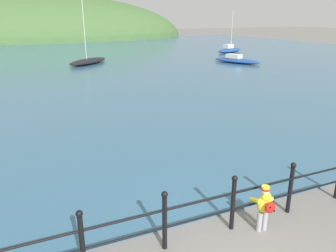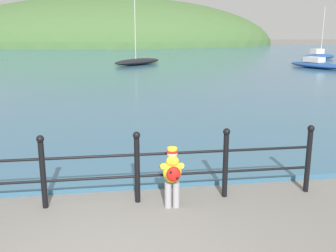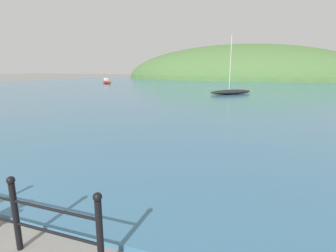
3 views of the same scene
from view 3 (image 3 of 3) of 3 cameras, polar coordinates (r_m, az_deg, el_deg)
The scene contains 4 objects.
water at distance 33.59m, azimuth 10.82°, elevation 7.76°, with size 80.00×60.00×0.10m, color #386684.
far_hillside at distance 67.61m, azimuth 15.57°, elevation 9.81°, with size 58.36×32.10×16.42m.
boat_mid_harbor at distance 27.72m, azimuth 13.54°, elevation 7.28°, with size 4.58×4.52×5.74m.
boat_far_left at distance 46.32m, azimuth -13.19°, elevation 9.37°, with size 2.97×2.48×0.93m.
Camera 3 is at (5.28, -1.06, 2.76)m, focal length 28.00 mm.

